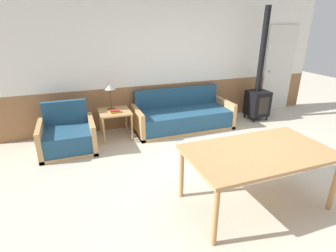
% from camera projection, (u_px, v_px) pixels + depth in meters
% --- Properties ---
extents(ground_plane, '(16.00, 16.00, 0.00)m').
position_uv_depth(ground_plane, '(239.00, 181.00, 3.74)').
color(ground_plane, beige).
extents(wall_back, '(7.20, 0.06, 2.70)m').
position_uv_depth(wall_back, '(173.00, 61.00, 5.53)').
color(wall_back, '#8E603D').
rests_on(wall_back, ground_plane).
extents(couch, '(2.04, 0.85, 0.80)m').
position_uv_depth(couch, '(183.00, 117.00, 5.52)').
color(couch, tan).
rests_on(couch, ground_plane).
extents(armchair, '(0.92, 0.83, 0.81)m').
position_uv_depth(armchair, '(68.00, 137.00, 4.58)').
color(armchair, tan).
rests_on(armchair, ground_plane).
extents(side_table, '(0.58, 0.58, 0.54)m').
position_uv_depth(side_table, '(115.00, 115.00, 5.02)').
color(side_table, tan).
rests_on(side_table, ground_plane).
extents(table_lamp, '(0.21, 0.21, 0.56)m').
position_uv_depth(table_lamp, '(110.00, 87.00, 4.90)').
color(table_lamp, '#4C3823').
rests_on(table_lamp, side_table).
extents(book_stack, '(0.20, 0.15, 0.05)m').
position_uv_depth(book_stack, '(115.00, 111.00, 4.89)').
color(book_stack, gold).
rests_on(book_stack, side_table).
extents(dining_table, '(1.70, 0.97, 0.73)m').
position_uv_depth(dining_table, '(258.00, 156.00, 3.06)').
color(dining_table, '#B27F4C').
rests_on(dining_table, ground_plane).
extents(wood_stove, '(0.44, 0.44, 2.44)m').
position_uv_depth(wood_stove, '(258.00, 93.00, 5.93)').
color(wood_stove, black).
rests_on(wood_stove, ground_plane).
extents(entry_door, '(0.85, 0.09, 2.06)m').
position_uv_depth(entry_door, '(279.00, 69.00, 6.50)').
color(entry_door, silver).
rests_on(entry_door, ground_plane).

